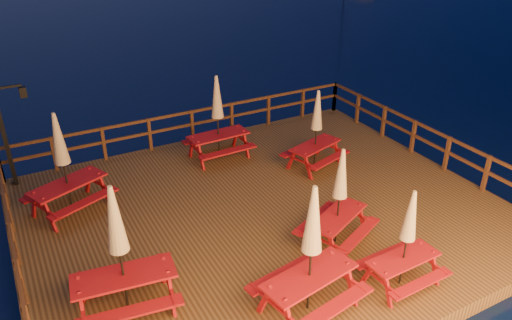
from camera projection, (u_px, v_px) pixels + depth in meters
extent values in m
plane|color=black|center=(263.00, 222.00, 13.25)|extent=(500.00, 500.00, 0.00)
cube|color=#412B15|center=(263.00, 216.00, 13.16)|extent=(12.00, 10.00, 0.40)
cylinder|color=#3A2712|center=(20.00, 204.00, 14.60)|extent=(0.24, 0.24, 1.40)
cylinder|color=#3A2712|center=(197.00, 162.00, 16.98)|extent=(0.24, 0.24, 1.40)
cylinder|color=#3A2712|center=(331.00, 130.00, 19.35)|extent=(0.24, 0.24, 1.40)
cube|color=#3A2712|center=(191.00, 112.00, 16.37)|extent=(11.70, 0.06, 0.09)
cube|color=#3A2712|center=(192.00, 124.00, 16.57)|extent=(11.70, 0.06, 0.09)
cube|color=#3A2712|center=(43.00, 156.00, 14.61)|extent=(0.10, 0.10, 1.10)
cube|color=#3A2712|center=(192.00, 126.00, 16.60)|extent=(0.10, 0.10, 1.10)
cube|color=#3A2712|center=(309.00, 102.00, 18.58)|extent=(0.10, 0.10, 1.10)
cube|color=#3A2712|center=(12.00, 242.00, 10.10)|extent=(0.06, 9.70, 0.09)
cube|color=#3A2712|center=(17.00, 259.00, 10.31)|extent=(0.06, 9.70, 0.09)
cube|color=#3A2712|center=(17.00, 261.00, 10.33)|extent=(0.10, 0.10, 1.10)
cube|color=#3A2712|center=(2.00, 180.00, 13.36)|extent=(0.10, 0.10, 1.10)
cube|color=#3A2712|center=(432.00, 130.00, 15.06)|extent=(0.06, 9.70, 0.09)
cube|color=#3A2712|center=(430.00, 143.00, 15.26)|extent=(0.06, 9.70, 0.09)
cube|color=#3A2712|center=(429.00, 145.00, 15.29)|extent=(0.10, 0.10, 1.10)
cube|color=#3A2712|center=(350.00, 105.00, 18.32)|extent=(0.10, 0.10, 1.10)
cube|color=black|center=(4.00, 136.00, 13.57)|extent=(0.12, 0.12, 3.00)
cube|color=black|center=(7.00, 87.00, 13.10)|extent=(0.70, 0.06, 0.06)
cube|color=black|center=(23.00, 92.00, 13.34)|extent=(0.18, 0.18, 0.28)
sphere|color=#FFB366|center=(23.00, 92.00, 13.34)|extent=(0.14, 0.14, 0.14)
cube|color=maroon|center=(338.00, 216.00, 11.53)|extent=(1.82, 1.30, 0.05)
cube|color=maroon|center=(316.00, 218.00, 11.97)|extent=(1.66, 0.94, 0.05)
cube|color=maroon|center=(359.00, 235.00, 11.36)|extent=(1.66, 0.94, 0.05)
cube|color=maroon|center=(309.00, 238.00, 11.36)|extent=(0.09, 0.11, 0.71)
cube|color=maroon|center=(333.00, 249.00, 11.03)|extent=(0.09, 0.11, 0.71)
cube|color=maroon|center=(339.00, 211.00, 12.37)|extent=(0.09, 0.11, 0.71)
cube|color=maroon|center=(362.00, 220.00, 12.03)|extent=(0.09, 0.11, 0.71)
cylinder|color=black|center=(339.00, 199.00, 11.32)|extent=(0.04, 0.04, 2.36)
cone|color=tan|center=(341.00, 173.00, 11.01)|extent=(0.34, 0.34, 1.18)
sphere|color=black|center=(343.00, 151.00, 10.76)|extent=(0.07, 0.07, 0.07)
cube|color=maroon|center=(404.00, 258.00, 10.25)|extent=(1.61, 0.67, 0.04)
cube|color=maroon|center=(384.00, 255.00, 10.77)|extent=(1.59, 0.30, 0.04)
cube|color=maroon|center=(421.00, 283.00, 9.96)|extent=(1.59, 0.30, 0.04)
cube|color=maroon|center=(368.00, 274.00, 10.32)|extent=(0.06, 0.09, 0.66)
cube|color=maroon|center=(388.00, 290.00, 9.88)|extent=(0.06, 0.09, 0.66)
cube|color=maroon|center=(414.00, 253.00, 10.92)|extent=(0.06, 0.09, 0.66)
cube|color=maroon|center=(434.00, 268.00, 10.47)|extent=(0.06, 0.09, 0.66)
cylinder|color=black|center=(407.00, 241.00, 10.04)|extent=(0.04, 0.04, 2.20)
cone|color=tan|center=(411.00, 215.00, 9.76)|extent=(0.32, 0.32, 1.10)
sphere|color=black|center=(415.00, 193.00, 9.52)|extent=(0.06, 0.06, 0.06)
cube|color=maroon|center=(67.00, 184.00, 12.68)|extent=(2.05, 1.43, 0.05)
cube|color=maroon|center=(56.00, 187.00, 13.18)|extent=(1.88, 1.02, 0.05)
cube|color=maroon|center=(84.00, 203.00, 12.47)|extent=(1.88, 1.02, 0.05)
cube|color=maroon|center=(34.00, 206.00, 12.50)|extent=(0.10, 0.12, 0.80)
cube|color=maroon|center=(49.00, 216.00, 12.11)|extent=(0.10, 0.12, 0.80)
cube|color=maroon|center=(88.00, 181.00, 13.61)|extent=(0.10, 0.12, 0.80)
cube|color=maroon|center=(104.00, 189.00, 13.22)|extent=(0.10, 0.12, 0.80)
cylinder|color=black|center=(64.00, 165.00, 12.43)|extent=(0.05, 0.05, 2.66)
cone|color=tan|center=(58.00, 138.00, 12.09)|extent=(0.38, 0.38, 1.33)
sphere|color=black|center=(53.00, 115.00, 11.80)|extent=(0.07, 0.07, 0.07)
cube|color=maroon|center=(124.00, 276.00, 9.53)|extent=(2.05, 1.02, 0.05)
cube|color=maroon|center=(121.00, 269.00, 10.22)|extent=(1.98, 0.56, 0.05)
cube|color=maroon|center=(130.00, 312.00, 9.14)|extent=(1.98, 0.56, 0.05)
cube|color=maroon|center=(81.00, 291.00, 9.76)|extent=(0.08, 0.12, 0.82)
cube|color=maroon|center=(84.00, 316.00, 9.16)|extent=(0.08, 0.12, 0.82)
cube|color=maroon|center=(164.00, 271.00, 10.27)|extent=(0.08, 0.12, 0.82)
cube|color=maroon|center=(171.00, 294.00, 9.68)|extent=(0.08, 0.12, 0.82)
cylinder|color=black|center=(120.00, 253.00, 9.28)|extent=(0.05, 0.05, 2.72)
cone|color=tan|center=(115.00, 219.00, 8.93)|extent=(0.39, 0.39, 1.36)
sphere|color=black|center=(110.00, 189.00, 8.64)|extent=(0.08, 0.08, 0.08)
cube|color=maroon|center=(310.00, 276.00, 9.53)|extent=(2.06, 1.09, 0.05)
cube|color=maroon|center=(286.00, 272.00, 10.14)|extent=(1.98, 0.64, 0.05)
cube|color=maroon|center=(333.00, 308.00, 9.23)|extent=(1.98, 0.64, 0.05)
cube|color=maroon|center=(265.00, 300.00, 9.52)|extent=(0.08, 0.12, 0.81)
cube|color=maroon|center=(325.00, 266.00, 10.42)|extent=(0.08, 0.12, 0.81)
cube|color=maroon|center=(351.00, 284.00, 9.92)|extent=(0.08, 0.12, 0.81)
cylinder|color=black|center=(311.00, 253.00, 9.28)|extent=(0.05, 0.05, 2.72)
cone|color=tan|center=(313.00, 219.00, 8.93)|extent=(0.39, 0.39, 1.36)
sphere|color=black|center=(315.00, 189.00, 8.64)|extent=(0.08, 0.08, 0.08)
cube|color=maroon|center=(218.00, 135.00, 15.40)|extent=(1.89, 0.79, 0.05)
cube|color=maroon|center=(210.00, 137.00, 16.02)|extent=(1.88, 0.35, 0.05)
cube|color=maroon|center=(228.00, 152.00, 15.06)|extent=(1.88, 0.35, 0.05)
cube|color=maroon|center=(191.00, 148.00, 15.49)|extent=(0.07, 0.11, 0.78)
cube|color=maroon|center=(201.00, 156.00, 14.96)|extent=(0.07, 0.11, 0.78)
cube|color=maroon|center=(235.00, 137.00, 16.19)|extent=(0.07, 0.11, 0.78)
cube|color=maroon|center=(246.00, 145.00, 15.66)|extent=(0.07, 0.11, 0.78)
cylinder|color=black|center=(218.00, 119.00, 15.16)|extent=(0.05, 0.05, 2.59)
cone|color=tan|center=(217.00, 97.00, 14.82)|extent=(0.37, 0.37, 1.30)
sphere|color=black|center=(216.00, 77.00, 14.55)|extent=(0.07, 0.07, 0.07)
cube|color=maroon|center=(315.00, 145.00, 14.92)|extent=(1.81, 1.12, 0.05)
cube|color=maroon|center=(300.00, 148.00, 15.40)|extent=(1.70, 0.74, 0.05)
cube|color=maroon|center=(330.00, 159.00, 14.70)|extent=(1.70, 0.74, 0.05)
cube|color=maroon|center=(292.00, 160.00, 14.83)|extent=(0.08, 0.11, 0.71)
cube|color=maroon|center=(308.00, 167.00, 14.44)|extent=(0.08, 0.11, 0.71)
cube|color=maroon|center=(321.00, 145.00, 15.72)|extent=(0.08, 0.11, 0.71)
cube|color=maroon|center=(337.00, 151.00, 15.33)|extent=(0.08, 0.11, 0.71)
cylinder|color=black|center=(316.00, 131.00, 14.70)|extent=(0.04, 0.04, 2.35)
cone|color=tan|center=(317.00, 110.00, 14.40)|extent=(0.34, 0.34, 1.18)
sphere|color=black|center=(319.00, 92.00, 14.15)|extent=(0.07, 0.07, 0.07)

